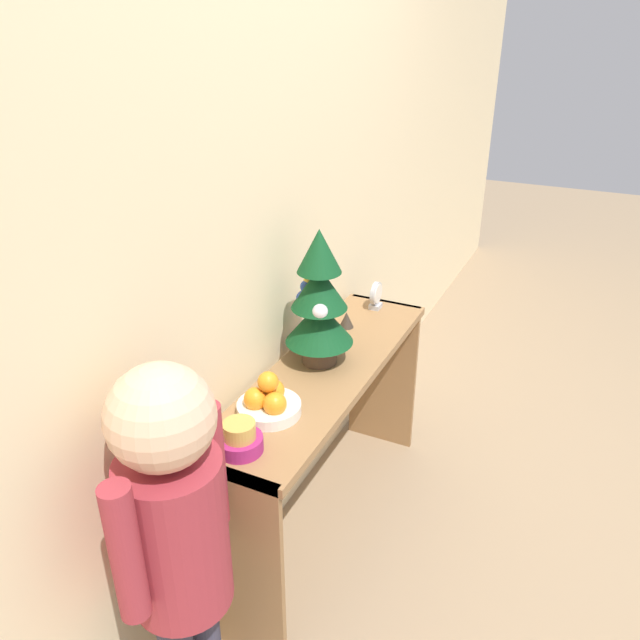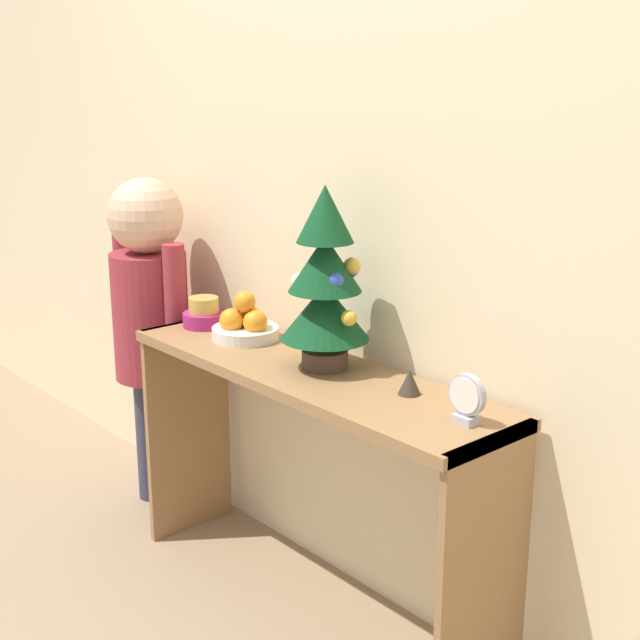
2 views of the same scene
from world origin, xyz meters
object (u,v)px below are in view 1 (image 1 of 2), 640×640
singing_bowl (240,439)px  child_figure (175,520)px  mini_tree (319,300)px  figurine (346,320)px  fruit_bowl (268,402)px  desk_clock (376,296)px

singing_bowl → child_figure: child_figure is taller
singing_bowl → child_figure: (-0.31, -0.01, -0.03)m
mini_tree → figurine: mini_tree is taller
singing_bowl → figurine: size_ratio=2.06×
mini_tree → child_figure: 0.88m
fruit_bowl → desk_clock: fruit_bowl is taller
singing_bowl → mini_tree: bearing=1.9°
figurine → mini_tree: bearing=-176.0°
mini_tree → singing_bowl: 0.58m
figurine → fruit_bowl: bearing=-178.2°
desk_clock → child_figure: child_figure is taller
figurine → singing_bowl: bearing=-177.4°
fruit_bowl → singing_bowl: size_ratio=1.51×
mini_tree → figurine: bearing=4.0°
mini_tree → figurine: 0.35m
fruit_bowl → desk_clock: size_ratio=1.70×
child_figure → singing_bowl: bearing=1.8°
fruit_bowl → figurine: 0.64m
singing_bowl → child_figure: bearing=-178.2°
fruit_bowl → mini_tree: bearing=0.0°
mini_tree → desk_clock: mini_tree is taller
singing_bowl → desk_clock: bearing=-0.2°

